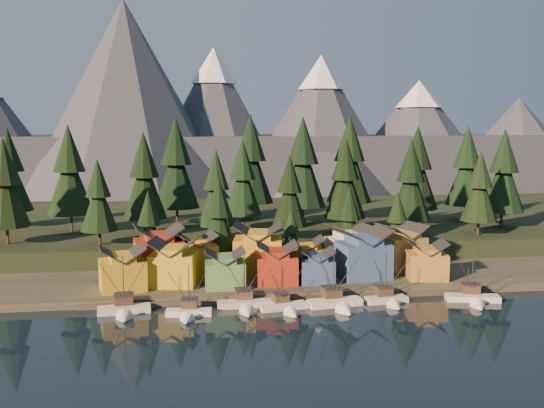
{
  "coord_description": "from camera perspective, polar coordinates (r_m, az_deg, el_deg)",
  "views": [
    {
      "loc": [
        -19.63,
        -98.71,
        33.68
      ],
      "look_at": [
        -1.03,
        30.0,
        17.35
      ],
      "focal_mm": 40.0,
      "sensor_mm": 36.0,
      "label": 1
    }
  ],
  "objects": [
    {
      "name": "tree_hill_8",
      "position": [
        174.32,
        2.92,
        3.65
      ],
      "size": [
        13.37,
        13.37,
        31.16
      ],
      "color": "#332319",
      "rests_on": "hillside"
    },
    {
      "name": "house_front_5",
      "position": [
        132.49,
        8.59,
        -4.46
      ],
      "size": [
        11.36,
        10.55,
        10.82
      ],
      "rotation": [
        0.0,
        0.0,
        0.12
      ],
      "color": "#375382",
      "rests_on": "shore_strip"
    },
    {
      "name": "hillside",
      "position": [
        192.19,
        -2.26,
        -2.03
      ],
      "size": [
        420.0,
        100.0,
        6.0
      ],
      "primitive_type": "cube",
      "color": "black",
      "rests_on": "ground"
    },
    {
      "name": "tree_hill_10",
      "position": [
        185.76,
        7.3,
        3.91
      ],
      "size": [
        13.61,
        13.61,
        31.71
      ],
      "color": "#332319",
      "rests_on": "hillside"
    },
    {
      "name": "tree_hill_2",
      "position": [
        149.03,
        -16.03,
        0.55
      ],
      "size": [
        8.84,
        8.84,
        20.6
      ],
      "color": "#332319",
      "rests_on": "hillside"
    },
    {
      "name": "tree_hill_12",
      "position": [
        177.72,
        13.49,
        3.06
      ],
      "size": [
        12.25,
        12.25,
        28.54
      ],
      "color": "#332319",
      "rests_on": "hillside"
    },
    {
      "name": "house_back_4",
      "position": [
        140.18,
        7.33,
        -3.97
      ],
      "size": [
        10.61,
        10.31,
        10.04
      ],
      "rotation": [
        0.0,
        0.0,
        0.18
      ],
      "color": "beige",
      "rests_on": "shore_strip"
    },
    {
      "name": "house_front_6",
      "position": [
        134.69,
        14.33,
        -5.02
      ],
      "size": [
        9.42,
        9.06,
        8.17
      ],
      "rotation": [
        0.0,
        0.0,
        -0.18
      ],
      "color": "#B07A2D",
      "rests_on": "shore_strip"
    },
    {
      "name": "house_front_1",
      "position": [
        126.69,
        -9.24,
        -5.32
      ],
      "size": [
        10.77,
        10.48,
        9.54
      ],
      "rotation": [
        0.0,
        0.0,
        -0.2
      ],
      "color": "gold",
      "rests_on": "shore_strip"
    },
    {
      "name": "dock",
      "position": [
        121.49,
        1.41,
        -8.69
      ],
      "size": [
        80.0,
        4.0,
        1.0
      ],
      "primitive_type": "cube",
      "color": "#4C4236",
      "rests_on": "ground"
    },
    {
      "name": "tree_hill_4",
      "position": [
        174.06,
        -9.01,
        3.54
      ],
      "size": [
        13.33,
        13.33,
        31.05
      ],
      "color": "#332319",
      "rests_on": "hillside"
    },
    {
      "name": "tree_hill_9",
      "position": [
        159.85,
        6.91,
        2.16
      ],
      "size": [
        10.91,
        10.91,
        25.41
      ],
      "color": "#332319",
      "rests_on": "hillside"
    },
    {
      "name": "tree_shore_0",
      "position": [
        140.73,
        -11.54,
        -2.08
      ],
      "size": [
        7.82,
        7.82,
        18.22
      ],
      "color": "#332319",
      "rests_on": "shore_strip"
    },
    {
      "name": "tree_hill_3",
      "position": [
        159.58,
        -11.93,
        2.34
      ],
      "size": [
        11.56,
        11.56,
        26.92
      ],
      "color": "#332319",
      "rests_on": "hillside"
    },
    {
      "name": "house_front_2",
      "position": [
        124.05,
        -4.47,
        -5.94
      ],
      "size": [
        8.05,
        8.11,
        7.82
      ],
      "rotation": [
        0.0,
        0.0,
        -0.01
      ],
      "color": "#508146",
      "rests_on": "shore_strip"
    },
    {
      "name": "tree_hill_14",
      "position": [
        190.48,
        17.87,
        3.17
      ],
      "size": [
        12.23,
        12.23,
        28.49
      ],
      "color": "#332319",
      "rests_on": "hillside"
    },
    {
      "name": "tree_hill_0",
      "position": [
        157.15,
        -23.84,
        1.55
      ],
      "size": [
        10.99,
        10.99,
        25.6
      ],
      "color": "#332319",
      "rests_on": "hillside"
    },
    {
      "name": "house_back_1",
      "position": [
        135.52,
        -7.03,
        -4.56
      ],
      "size": [
        9.38,
        9.46,
        9.12
      ],
      "rotation": [
        0.0,
        0.0,
        0.17
      ],
      "color": "gold",
      "rests_on": "shore_strip"
    },
    {
      "name": "house_back_5",
      "position": [
        143.25,
        12.05,
        -3.8
      ],
      "size": [
        11.09,
        11.17,
        10.18
      ],
      "rotation": [
        0.0,
        0.0,
        0.26
      ],
      "color": "#A7873B",
      "rests_on": "shore_strip"
    },
    {
      "name": "tree_hill_11",
      "position": [
        160.11,
        12.91,
        1.92
      ],
      "size": [
        10.66,
        10.66,
        24.83
      ],
      "color": "#332319",
      "rests_on": "hillside"
    },
    {
      "name": "boat_0",
      "position": [
        114.56,
        -13.76,
        -8.97
      ],
      "size": [
        9.98,
        10.7,
        11.71
      ],
      "rotation": [
        0.0,
        0.0,
        0.1
      ],
      "color": "beige",
      "rests_on": "ground"
    },
    {
      "name": "tree_hill_13",
      "position": [
        165.8,
        18.96,
        1.36
      ],
      "size": [
        9.46,
        9.46,
        22.05
      ],
      "color": "#332319",
      "rests_on": "hillside"
    },
    {
      "name": "boat_1",
      "position": [
        111.1,
        -7.89,
        -9.49
      ],
      "size": [
        8.67,
        9.3,
        10.24
      ],
      "rotation": [
        0.0,
        0.0,
        -0.09
      ],
      "color": "silver",
      "rests_on": "ground"
    },
    {
      "name": "boat_2",
      "position": [
        114.96,
        -2.52,
        -8.85
      ],
      "size": [
        10.76,
        11.71,
        11.14
      ],
      "rotation": [
        0.0,
        0.0,
        -0.01
      ],
      "color": "beige",
      "rests_on": "ground"
    },
    {
      "name": "tree_hill_7",
      "position": [
        149.8,
        1.68,
        1.0
      ],
      "size": [
        9.12,
        9.12,
        21.24
      ],
      "color": "#332319",
      "rests_on": "hillside"
    },
    {
      "name": "tree_shore_1",
      "position": [
        140.44,
        -5.02,
        -1.3
      ],
      "size": [
        9.11,
        9.11,
        21.21
      ],
      "color": "#332319",
      "rests_on": "shore_strip"
    },
    {
      "name": "house_back_0",
      "position": [
        135.46,
        -10.61,
        -4.2
      ],
      "size": [
        11.64,
        11.31,
        11.05
      ],
      "rotation": [
        0.0,
        0.0,
        0.17
      ],
      "color": "maroon",
      "rests_on": "shore_strip"
    },
    {
      "name": "tree_hill_5",
      "position": [
        149.69,
        -5.26,
        1.26
      ],
      "size": [
        9.72,
        9.72,
        22.65
      ],
      "color": "#332319",
      "rests_on": "hillside"
    },
    {
      "name": "tree_hill_1",
      "position": [
        169.88,
        -18.52,
        2.76
      ],
      "size": [
        12.36,
        12.36,
        28.79
      ],
      "color": "#332319",
      "rests_on": "hillside"
    },
    {
      "name": "boat_6",
      "position": [
        124.91,
        18.51,
        -7.88
      ],
      "size": [
        10.97,
        11.54,
        11.38
      ],
      "rotation": [
        0.0,
        0.0,
        -0.23
      ],
      "color": "silver",
      "rests_on": "ground"
    },
    {
      "name": "tree_shore_2",
      "position": [
        143.04,
        1.82,
        -2.82
      ],
      "size": [
        5.82,
        5.82,
        13.55
      ],
      "color": "#332319",
      "rests_on": "shore_strip"
    },
    {
      "name": "tree_shore_4",
      "position": [
        149.41,
        11.69,
        -1.78
      ],
      "size": [
        7.36,
        7.36,
        17.15
      ],
      "color": "#332319",
      "rests_on": "shore_strip"
    },
    {
      "name": "tree_hill_17",
      "position": [
        179.99,
        20.96,
        2.68
      ],
      "size": [
        11.87,
        11.87,
        27.65
      ],
      "color": "#332319",
      "rests_on": "hillside"
    },
    {
      "name": "shore_strip",
      "position": [
        143.91,
        -0.17,
        -6.07
      ],
      "size": [
        400.0,
        50.0,
        1.5
      ],
      "primitive_type": "cube",
      "color": "#322F24",
      "rests_on": "ground"
    },
    {
      "name": "house_back_3",
      "position": [
        135.94,
        3.17,
        -4.72
      ],
      "size": [
        8.38,
        7.57,
        8.04
      ],
      "rotation": [
        0.0,
        0.0,
        -0.07
      ],
      "color": "orange",
      "rests_on": "shore_strip"
    },
    {
      "name": "boat_4",
      "position": [
        116.14,
        6.16,
        -8.58
      ],
      "size": [
        11.04,
        11.76,
        12.1
      ],
      "rotation": [
        0.0,
        0.0,
        0.14
      ],
      "color": "white",
      "rests_on": "ground"
    },
    {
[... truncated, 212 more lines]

